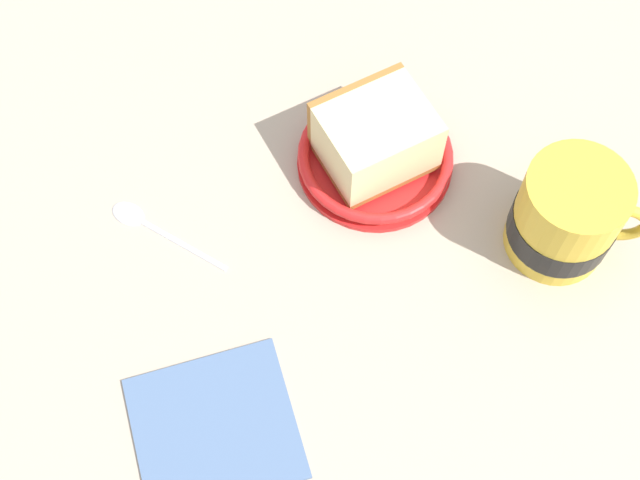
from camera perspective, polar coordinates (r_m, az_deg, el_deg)
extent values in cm
cube|color=tan|center=(74.02, 4.22, 0.19)|extent=(117.13, 117.13, 3.25)
cylinder|color=red|center=(75.13, 3.58, 5.13)|extent=(13.27, 13.27, 0.99)
torus|color=red|center=(74.30, 3.62, 5.52)|extent=(13.16, 13.16, 0.95)
cube|color=#9E662D|center=(74.45, 3.62, 5.45)|extent=(7.98, 9.54, 0.60)
cube|color=beige|center=(72.01, 3.75, 6.68)|extent=(7.98, 9.54, 5.23)
cube|color=#9E662D|center=(73.77, 2.29, 8.83)|extent=(1.78, 8.69, 5.23)
cylinder|color=gold|center=(70.46, 15.71, 1.58)|extent=(8.11, 8.11, 9.03)
cylinder|color=black|center=(71.71, 15.43, 1.03)|extent=(8.27, 8.27, 2.72)
cylinder|color=#47230F|center=(67.68, 16.39, 2.90)|extent=(7.14, 7.14, 0.40)
torus|color=gold|center=(71.35, 18.87, 1.08)|extent=(4.09, 4.04, 4.86)
ellipsoid|color=silver|center=(74.38, -12.40, 1.82)|extent=(3.54, 3.01, 0.80)
cylinder|color=silver|center=(72.30, -8.85, -0.26)|extent=(7.85, 3.70, 0.50)
cube|color=slate|center=(66.54, -6.87, -12.00)|extent=(14.35, 14.80, 0.60)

